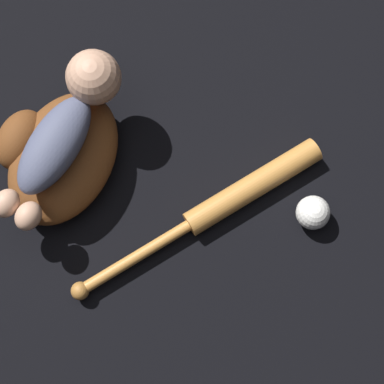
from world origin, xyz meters
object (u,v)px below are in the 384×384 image
baseball_glove (56,155)px  baseball (313,213)px  baby_figure (68,122)px  baseball_bat (229,201)px

baseball_glove → baseball: size_ratio=4.31×
baseball_glove → baby_figure: (0.05, -0.02, 0.10)m
baseball_bat → baseball: bearing=-77.4°
baby_figure → baseball_bat: baby_figure is taller
baseball_bat → baseball: baseball is taller
baseball_glove → baby_figure: bearing=-25.2°
baby_figure → baseball_bat: 0.38m
baby_figure → baseball_bat: bearing=-90.9°
baseball_glove → baby_figure: 0.11m
baseball_glove → baseball_bat: size_ratio=0.62×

